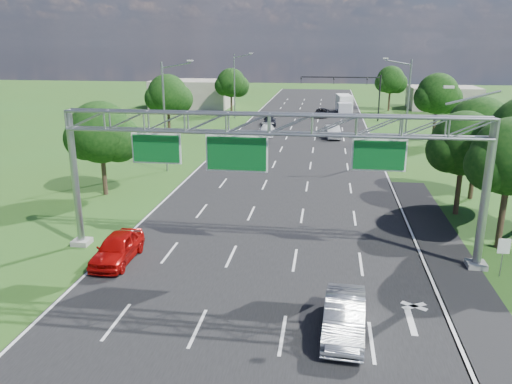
% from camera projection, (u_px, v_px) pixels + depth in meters
% --- Properties ---
extents(ground, '(220.00, 220.00, 0.00)m').
position_uv_depth(ground, '(289.00, 175.00, 45.46)').
color(ground, '#2F5118').
rests_on(ground, ground).
extents(road, '(18.00, 180.00, 0.02)m').
position_uv_depth(road, '(289.00, 175.00, 45.46)').
color(road, black).
rests_on(road, ground).
extents(road_flare, '(3.00, 30.00, 0.02)m').
position_uv_depth(road_flare, '(443.00, 251.00, 28.89)').
color(road_flare, black).
rests_on(road_flare, ground).
extents(sign_gantry, '(23.50, 1.00, 9.56)m').
position_uv_depth(sign_gantry, '(271.00, 135.00, 26.37)').
color(sign_gantry, gray).
rests_on(sign_gantry, ground).
extents(regulatory_sign, '(0.60, 0.08, 2.10)m').
position_uv_depth(regulatory_sign, '(504.00, 250.00, 25.30)').
color(regulatory_sign, gray).
rests_on(regulatory_sign, ground).
extents(traffic_signal, '(12.21, 0.24, 7.00)m').
position_uv_depth(traffic_signal, '(357.00, 87.00, 76.16)').
color(traffic_signal, black).
rests_on(traffic_signal, ground).
extents(streetlight_l_near, '(2.97, 0.22, 10.16)m').
position_uv_depth(streetlight_l_near, '(166.00, 112.00, 45.40)').
color(streetlight_l_near, gray).
rests_on(streetlight_l_near, ground).
extents(streetlight_l_far, '(2.97, 0.22, 10.16)m').
position_uv_depth(streetlight_l_far, '(236.00, 83.00, 78.60)').
color(streetlight_l_far, gray).
rests_on(streetlight_l_far, ground).
extents(streetlight_r_mid, '(2.97, 0.22, 10.16)m').
position_uv_depth(streetlight_r_mid, '(406.00, 103.00, 51.81)').
color(streetlight_r_mid, gray).
rests_on(streetlight_r_mid, ground).
extents(tree_cluster_right, '(9.91, 14.60, 8.68)m').
position_uv_depth(tree_cluster_right, '(509.00, 146.00, 31.67)').
color(tree_cluster_right, '#2D2116').
rests_on(tree_cluster_right, ground).
extents(tree_verge_la, '(5.76, 4.80, 7.40)m').
position_uv_depth(tree_verge_la, '(102.00, 135.00, 38.44)').
color(tree_verge_la, '#2D2116').
rests_on(tree_verge_la, ground).
extents(tree_verge_lb, '(5.76, 4.80, 8.06)m').
position_uv_depth(tree_verge_lb, '(168.00, 96.00, 60.34)').
color(tree_verge_lb, '#2D2116').
rests_on(tree_verge_lb, ground).
extents(tree_verge_lc, '(5.76, 4.80, 7.62)m').
position_uv_depth(tree_verge_lc, '(232.00, 84.00, 83.77)').
color(tree_verge_lc, '#2D2116').
rests_on(tree_verge_lc, ground).
extents(tree_verge_rd, '(5.76, 4.80, 8.28)m').
position_uv_depth(tree_verge_rd, '(438.00, 96.00, 58.76)').
color(tree_verge_rd, '#2D2116').
rests_on(tree_verge_rd, ground).
extents(tree_verge_re, '(5.76, 4.80, 7.84)m').
position_uv_depth(tree_verge_re, '(391.00, 81.00, 87.62)').
color(tree_verge_re, '#2D2116').
rests_on(tree_verge_re, ground).
extents(building_left, '(14.00, 10.00, 5.00)m').
position_uv_depth(building_left, '(192.00, 94.00, 93.26)').
color(building_left, gray).
rests_on(building_left, ground).
extents(building_right, '(12.00, 9.00, 4.00)m').
position_uv_depth(building_right, '(443.00, 98.00, 90.94)').
color(building_right, gray).
rests_on(building_right, ground).
extents(red_coupe, '(1.92, 4.61, 1.56)m').
position_uv_depth(red_coupe, '(117.00, 248.00, 27.32)').
color(red_coupe, '#A30907').
rests_on(red_coupe, ground).
extents(silver_sedan, '(1.90, 4.78, 1.55)m').
position_uv_depth(silver_sedan, '(344.00, 317.00, 20.50)').
color(silver_sedan, '#9EA3A9').
rests_on(silver_sedan, ground).
extents(car_queue_a, '(2.22, 4.85, 1.38)m').
position_uv_depth(car_queue_a, '(267.00, 130.00, 64.92)').
color(car_queue_a, white).
rests_on(car_queue_a, ground).
extents(car_queue_b, '(2.64, 5.02, 1.35)m').
position_uv_depth(car_queue_b, '(321.00, 113.00, 81.48)').
color(car_queue_b, black).
rests_on(car_queue_b, ground).
extents(car_queue_c, '(2.34, 4.63, 1.51)m').
position_uv_depth(car_queue_c, '(270.00, 120.00, 73.27)').
color(car_queue_c, black).
rests_on(car_queue_c, ground).
extents(car_queue_d, '(2.34, 5.03, 1.60)m').
position_uv_depth(car_queue_d, '(333.00, 132.00, 63.22)').
color(car_queue_d, '#B8B8B8').
rests_on(car_queue_d, ground).
extents(box_truck, '(2.93, 8.15, 3.01)m').
position_uv_depth(box_truck, '(344.00, 105.00, 85.84)').
color(box_truck, white).
rests_on(box_truck, ground).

